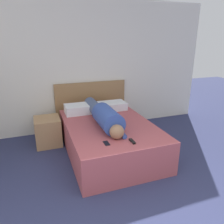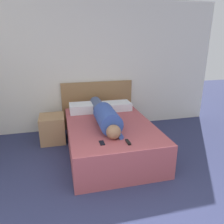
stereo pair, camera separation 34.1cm
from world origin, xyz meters
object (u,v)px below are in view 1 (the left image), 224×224
person_lying (104,116)px  pillow_second (112,106)px  nightstand (48,131)px  cell_phone (106,143)px  pillow_near_headboard (80,109)px  tv_remote (132,141)px  bed (109,138)px

person_lying → pillow_second: size_ratio=2.98×
nightstand → pillow_second: (1.26, 0.05, 0.34)m
nightstand → cell_phone: 1.53m
person_lying → pillow_near_headboard: bearing=109.6°
tv_remote → pillow_near_headboard: bearing=105.5°
bed → cell_phone: bearing=-111.8°
bed → pillow_second: 0.83m
bed → tv_remote: tv_remote is taller
tv_remote → cell_phone: size_ratio=1.15×
nightstand → cell_phone: size_ratio=3.88×
pillow_second → cell_phone: size_ratio=4.20×
nightstand → pillow_second: size_ratio=0.92×
tv_remote → bed: bearing=95.8°
nightstand → tv_remote: (1.03, -1.41, 0.28)m
pillow_near_headboard → tv_remote: pillow_near_headboard is taller
pillow_second → nightstand: bearing=-177.9°
nightstand → tv_remote: size_ratio=3.36×
nightstand → bed: bearing=-34.5°
tv_remote → person_lying: bearing=101.7°
bed → cell_phone: 0.78m
pillow_near_headboard → pillow_second: (0.63, 0.00, -0.01)m
nightstand → pillow_near_headboard: size_ratio=0.88×
tv_remote → nightstand: bearing=126.3°
bed → pillow_near_headboard: pillow_near_headboard is taller
person_lying → tv_remote: person_lying is taller
bed → person_lying: 0.41m
person_lying → tv_remote: bearing=-78.3°
person_lying → tv_remote: (0.16, -0.77, -0.13)m
person_lying → cell_phone: size_ratio=12.52×
person_lying → tv_remote: size_ratio=10.85×
bed → tv_remote: size_ratio=13.26×
bed → nightstand: bearing=145.5°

